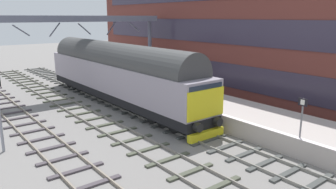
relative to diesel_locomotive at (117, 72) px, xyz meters
The scene contains 9 objects.
ground_plane 8.46m from the diesel_locomotive, 90.01° to the right, with size 140.00×140.00×0.00m, color slate.
track_main 8.44m from the diesel_locomotive, 90.01° to the right, with size 2.50×60.00×0.15m.
track_adjacent_west 9.05m from the diesel_locomotive, 111.93° to the right, with size 2.50×60.00×0.15m.
track_adjacent_far_west 11.02m from the diesel_locomotive, 131.21° to the right, with size 2.50×60.00×0.15m.
station_platform 9.07m from the diesel_locomotive, 66.01° to the right, with size 4.00×44.00×1.01m.
station_building 11.09m from the diesel_locomotive, 15.68° to the right, with size 4.72×38.59×10.40m.
diesel_locomotive is the anchor object (origin of this frame).
platform_number_sign 14.13m from the diesel_locomotive, 82.51° to the right, with size 0.10×0.44×1.90m.
overhead_footbridge 6.24m from the diesel_locomotive, 107.03° to the left, with size 16.38×2.00×6.63m.
Camera 1 is at (-11.92, -13.40, 6.56)m, focal length 34.67 mm.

